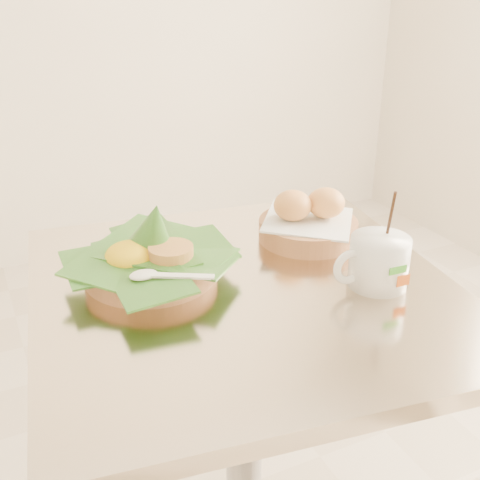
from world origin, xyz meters
name	(u,v)px	position (x,y,z in m)	size (l,w,h in m)	color
cafe_table	(244,390)	(0.10, -0.02, 0.53)	(0.79, 0.79, 0.75)	gray
rice_basket	(150,256)	(-0.03, 0.09, 0.79)	(0.29, 0.29, 0.15)	tan
bread_basket	(308,222)	(0.30, 0.10, 0.79)	(0.23, 0.23, 0.10)	tan
coffee_mug	(378,261)	(0.30, -0.11, 0.80)	(0.14, 0.10, 0.17)	white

